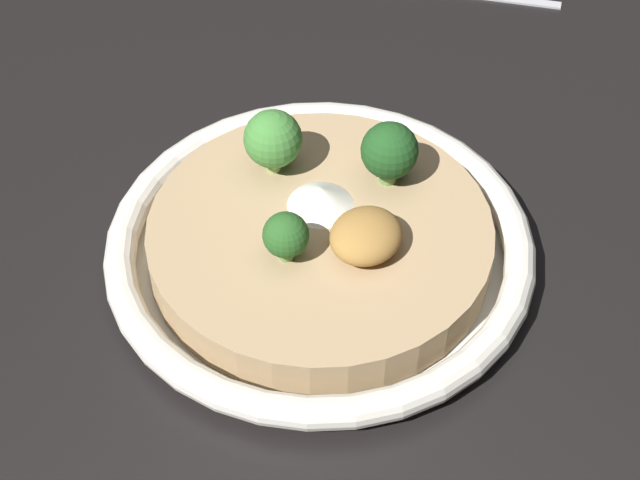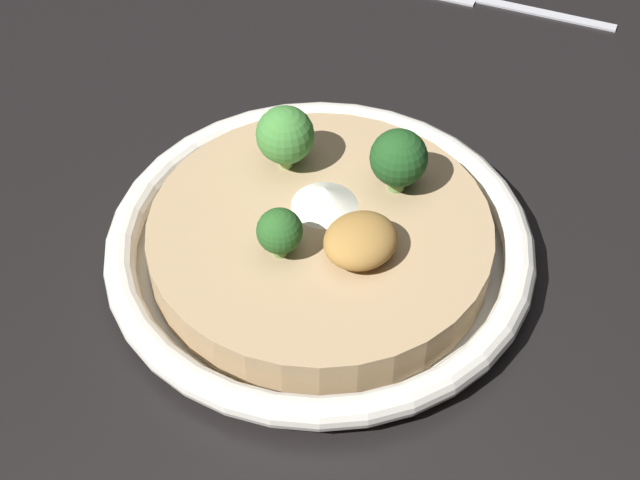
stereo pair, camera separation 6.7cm
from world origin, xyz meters
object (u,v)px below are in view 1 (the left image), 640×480
object	(u,v)px
broccoli_right	(390,151)
broccoli_left	(292,239)
risotto_bowl	(320,244)
broccoli_back	(273,139)

from	to	relation	value
broccoli_right	broccoli_left	bearing A→B (deg)	175.95
risotto_bowl	broccoli_back	distance (m)	0.08
risotto_bowl	broccoli_right	bearing A→B (deg)	-10.69
risotto_bowl	broccoli_left	distance (m)	0.05
broccoli_right	broccoli_back	size ratio (longest dim) A/B	0.98
broccoli_right	broccoli_back	distance (m)	0.08
risotto_bowl	broccoli_left	world-z (taller)	broccoli_left
broccoli_right	broccoli_back	world-z (taller)	broccoli_back
broccoli_left	broccoli_right	bearing A→B (deg)	-4.05
broccoli_left	broccoli_right	xyz separation A→B (m)	(0.10, -0.01, 0.01)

